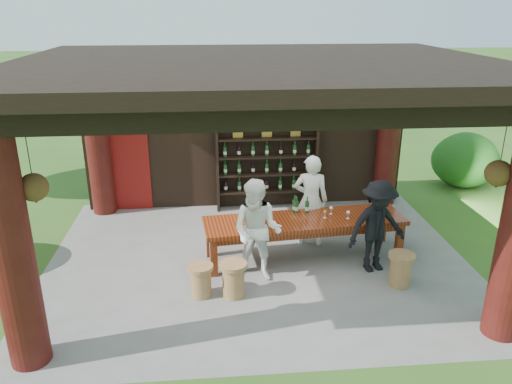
{
  "coord_description": "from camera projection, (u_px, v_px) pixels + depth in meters",
  "views": [
    {
      "loc": [
        -0.76,
        -7.89,
        4.28
      ],
      "look_at": [
        0.0,
        0.4,
        1.15
      ],
      "focal_mm": 35.0,
      "sensor_mm": 36.0,
      "label": 1
    }
  ],
  "objects": [
    {
      "name": "host",
      "position": [
        311.0,
        200.0,
        9.27
      ],
      "size": [
        0.71,
        0.53,
        1.74
      ],
      "primitive_type": "imported",
      "rotation": [
        0.0,
        0.0,
        2.94
      ],
      "color": "white",
      "rests_on": "ground"
    },
    {
      "name": "stool_near_left",
      "position": [
        233.0,
        278.0,
        7.73
      ],
      "size": [
        0.44,
        0.44,
        0.57
      ],
      "rotation": [
        0.0,
        0.0,
        0.1
      ],
      "color": "olive",
      "rests_on": "ground"
    },
    {
      "name": "table_bottles",
      "position": [
        299.0,
        204.0,
        9.0
      ],
      "size": [
        0.3,
        0.14,
        0.31
      ],
      "color": "#194C1E",
      "rests_on": "tasting_table"
    },
    {
      "name": "wine_shelf",
      "position": [
        267.0,
        166.0,
        10.9
      ],
      "size": [
        2.22,
        0.34,
        1.95
      ],
      "color": "black",
      "rests_on": "ground"
    },
    {
      "name": "ground",
      "position": [
        258.0,
        260.0,
        8.93
      ],
      "size": [
        90.0,
        90.0,
        0.0
      ],
      "primitive_type": "plane",
      "color": "#2D5119",
      "rests_on": "ground"
    },
    {
      "name": "stool_far_left",
      "position": [
        201.0,
        280.0,
        7.74
      ],
      "size": [
        0.4,
        0.4,
        0.53
      ],
      "rotation": [
        0.0,
        0.0,
        0.15
      ],
      "color": "olive",
      "rests_on": "ground"
    },
    {
      "name": "tasting_table",
      "position": [
        305.0,
        225.0,
        8.81
      ],
      "size": [
        3.63,
        1.26,
        0.75
      ],
      "rotation": [
        0.0,
        0.0,
        0.1
      ],
      "color": "#561B0C",
      "rests_on": "ground"
    },
    {
      "name": "stool_near_right",
      "position": [
        401.0,
        269.0,
        8.03
      ],
      "size": [
        0.43,
        0.43,
        0.56
      ],
      "rotation": [
        0.0,
        0.0,
        -0.06
      ],
      "color": "olive",
      "rests_on": "ground"
    },
    {
      "name": "trees",
      "position": [
        435.0,
        60.0,
        8.86
      ],
      "size": [
        19.63,
        10.22,
        4.8
      ],
      "color": "#3F2819",
      "rests_on": "ground"
    },
    {
      "name": "shrubs",
      "position": [
        361.0,
        219.0,
        9.22
      ],
      "size": [
        14.25,
        7.9,
        1.36
      ],
      "color": "#194C14",
      "rests_on": "ground"
    },
    {
      "name": "table_glasses",
      "position": [
        343.0,
        212.0,
        8.85
      ],
      "size": [
        0.84,
        0.3,
        0.15
      ],
      "color": "silver",
      "rests_on": "tasting_table"
    },
    {
      "name": "napkin_basket",
      "position": [
        256.0,
        222.0,
        8.48
      ],
      "size": [
        0.28,
        0.2,
        0.14
      ],
      "primitive_type": "cube",
      "rotation": [
        0.0,
        0.0,
        0.1
      ],
      "color": "#BF6672",
      "rests_on": "tasting_table"
    },
    {
      "name": "pavilion",
      "position": [
        255.0,
        138.0,
        8.57
      ],
      "size": [
        7.5,
        6.0,
        3.6
      ],
      "color": "slate",
      "rests_on": "ground"
    },
    {
      "name": "guest_woman",
      "position": [
        257.0,
        231.0,
        8.05
      ],
      "size": [
        1.02,
        0.91,
        1.72
      ],
      "primitive_type": "imported",
      "rotation": [
        0.0,
        0.0,
        -0.38
      ],
      "color": "white",
      "rests_on": "ground"
    },
    {
      "name": "guest_man",
      "position": [
        377.0,
        226.0,
        8.33
      ],
      "size": [
        1.16,
        0.83,
        1.62
      ],
      "primitive_type": "imported",
      "rotation": [
        0.0,
        0.0,
        0.24
      ],
      "color": "black",
      "rests_on": "ground"
    }
  ]
}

